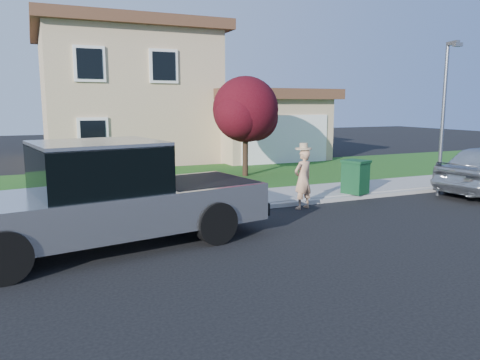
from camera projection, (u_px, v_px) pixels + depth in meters
name	position (u px, v px, depth m)	size (l,w,h in m)	color
ground	(271.00, 241.00, 10.11)	(80.00, 80.00, 0.00)	black
curb	(255.00, 207.00, 13.11)	(40.00, 0.20, 0.12)	gray
sidewalk	(239.00, 199.00, 14.11)	(40.00, 2.00, 0.15)	gray
lawn	(193.00, 179.00, 18.17)	(40.00, 7.00, 0.10)	#113D13
house	(151.00, 99.00, 24.91)	(14.00, 11.30, 6.85)	tan
pickup_truck	(107.00, 198.00, 9.54)	(6.95, 3.33, 2.19)	black
woman	(303.00, 178.00, 13.08)	(0.70, 0.55, 1.86)	tan
ornamental_tree	(246.00, 113.00, 18.25)	(2.84, 2.56, 3.90)	black
trash_bin	(355.00, 177.00, 14.62)	(0.85, 0.91, 1.05)	#103C1E
street_lamp	(444.00, 110.00, 14.63)	(0.31, 0.63, 4.80)	slate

